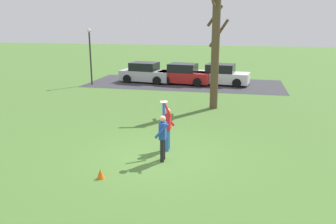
# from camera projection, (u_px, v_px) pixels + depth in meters

# --- Properties ---
(ground_plane) EXTENTS (120.00, 120.00, 0.00)m
(ground_plane) POSITION_uv_depth(u_px,v_px,m) (159.00, 157.00, 12.60)
(ground_plane) COLOR #4C7533
(person_catcher) EXTENTS (0.49, 0.55, 2.08)m
(person_catcher) POSITION_uv_depth(u_px,v_px,m) (163.00, 134.00, 12.03)
(person_catcher) COLOR black
(person_catcher) RESTS_ON ground_plane
(person_defender) EXTENTS (0.49, 0.56, 2.04)m
(person_defender) POSITION_uv_depth(u_px,v_px,m) (168.00, 125.00, 13.06)
(person_defender) COLOR #3366B7
(person_defender) RESTS_ON ground_plane
(frisbee_disc) EXTENTS (0.27, 0.27, 0.02)m
(frisbee_disc) POSITION_uv_depth(u_px,v_px,m) (164.00, 102.00, 11.96)
(frisbee_disc) COLOR white
(frisbee_disc) RESTS_ON person_catcher
(parked_car_silver) EXTENTS (4.28, 2.41, 1.59)m
(parked_car_silver) POSITION_uv_depth(u_px,v_px,m) (146.00, 73.00, 27.92)
(parked_car_silver) COLOR #BCBCC1
(parked_car_silver) RESTS_ON ground_plane
(parked_car_red) EXTENTS (4.28, 2.41, 1.59)m
(parked_car_red) POSITION_uv_depth(u_px,v_px,m) (184.00, 75.00, 27.12)
(parked_car_red) COLOR red
(parked_car_red) RESTS_ON ground_plane
(parked_car_white) EXTENTS (4.28, 2.41, 1.59)m
(parked_car_white) POSITION_uv_depth(u_px,v_px,m) (222.00, 75.00, 26.83)
(parked_car_white) COLOR white
(parked_car_white) RESTS_ON ground_plane
(parking_strip) EXTENTS (15.21, 6.40, 0.01)m
(parking_strip) POSITION_uv_depth(u_px,v_px,m) (185.00, 84.00, 27.38)
(parking_strip) COLOR #38383D
(parking_strip) RESTS_ON ground_plane
(bare_tree_tall) EXTENTS (1.32, 1.33, 6.90)m
(bare_tree_tall) POSITION_uv_depth(u_px,v_px,m) (215.00, 50.00, 18.87)
(bare_tree_tall) COLOR brown
(bare_tree_tall) RESTS_ON ground_plane
(lamppost_by_lot) EXTENTS (0.28, 0.28, 4.26)m
(lamppost_by_lot) POSITION_uv_depth(u_px,v_px,m) (90.00, 51.00, 26.25)
(lamppost_by_lot) COLOR #2D2D33
(lamppost_by_lot) RESTS_ON ground_plane
(field_cone_orange) EXTENTS (0.26, 0.26, 0.32)m
(field_cone_orange) POSITION_uv_depth(u_px,v_px,m) (101.00, 174.00, 10.83)
(field_cone_orange) COLOR orange
(field_cone_orange) RESTS_ON ground_plane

